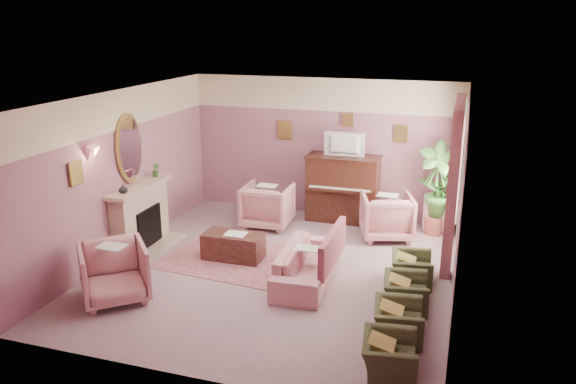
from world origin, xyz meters
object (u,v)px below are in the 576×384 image
(sofa, at_px, (307,257))
(floral_armchair_left, at_px, (267,203))
(coffee_table, at_px, (233,246))
(side_table, at_px, (437,213))
(olive_chair_b, at_px, (399,316))
(television, at_px, (344,143))
(olive_chair_d, at_px, (412,264))
(olive_chair_c, at_px, (406,288))
(floral_armchair_front, at_px, (114,270))
(olive_chair_a, at_px, (390,351))
(piano, at_px, (343,189))
(floral_armchair_right, at_px, (387,214))

(sofa, relative_size, floral_armchair_left, 2.02)
(coffee_table, xyz_separation_m, side_table, (3.19, 2.42, 0.12))
(sofa, xyz_separation_m, olive_chair_b, (1.56, -1.24, -0.08))
(coffee_table, bearing_deg, television, 60.97)
(olive_chair_d, bearing_deg, olive_chair_c, -90.00)
(floral_armchair_front, distance_m, olive_chair_c, 4.15)
(olive_chair_b, height_order, olive_chair_d, same)
(television, xyz_separation_m, olive_chair_a, (1.63, -4.89, -1.29))
(sofa, relative_size, olive_chair_d, 2.67)
(floral_armchair_left, bearing_deg, olive_chair_b, -48.47)
(floral_armchair_left, bearing_deg, olive_chair_d, -29.81)
(sofa, bearing_deg, piano, 91.40)
(floral_armchair_left, bearing_deg, sofa, -56.32)
(television, xyz_separation_m, olive_chair_d, (1.63, -2.43, -1.29))
(floral_armchair_left, height_order, olive_chair_b, floral_armchair_left)
(television, height_order, floral_armchair_left, television)
(floral_armchair_right, xyz_separation_m, olive_chair_d, (0.64, -1.78, -0.16))
(television, xyz_separation_m, coffee_table, (-1.34, -2.41, -1.38))
(olive_chair_d, distance_m, side_table, 2.45)
(television, bearing_deg, side_table, 0.31)
(floral_armchair_front, height_order, olive_chair_c, floral_armchair_front)
(sofa, distance_m, olive_chair_d, 1.61)
(floral_armchair_left, bearing_deg, floral_armchair_right, 2.21)
(television, relative_size, floral_armchair_front, 0.86)
(floral_armchair_right, height_order, olive_chair_b, floral_armchair_right)
(olive_chair_d, height_order, side_table, side_table)
(piano, bearing_deg, floral_armchair_front, -118.90)
(coffee_table, bearing_deg, side_table, 37.18)
(piano, height_order, olive_chair_d, piano)
(floral_armchair_left, bearing_deg, olive_chair_a, -54.60)
(coffee_table, bearing_deg, floral_armchair_right, 37.13)
(sofa, distance_m, olive_chair_c, 1.61)
(sofa, bearing_deg, floral_armchair_right, 67.23)
(floral_armchair_right, bearing_deg, floral_armchair_front, -132.94)
(sofa, height_order, floral_armchair_front, floral_armchair_front)
(floral_armchair_left, xyz_separation_m, olive_chair_c, (2.95, -2.51, -0.16))
(floral_armchair_left, bearing_deg, side_table, 13.31)
(coffee_table, height_order, olive_chair_b, olive_chair_b)
(side_table, bearing_deg, olive_chair_d, -95.33)
(sofa, height_order, floral_armchair_left, floral_armchair_left)
(olive_chair_a, height_order, olive_chair_b, same)
(television, distance_m, floral_armchair_front, 5.03)
(sofa, distance_m, side_table, 3.36)
(television, bearing_deg, olive_chair_a, -71.61)
(coffee_table, height_order, floral_armchair_left, floral_armchair_left)
(floral_armchair_front, xyz_separation_m, olive_chair_c, (4.01, 1.03, -0.16))
(olive_chair_c, xyz_separation_m, olive_chair_d, (0.00, 0.82, 0.00))
(olive_chair_b, distance_m, olive_chair_c, 0.82)
(floral_armchair_right, xyz_separation_m, olive_chair_c, (0.64, -2.60, -0.16))
(piano, relative_size, floral_armchair_left, 1.50)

